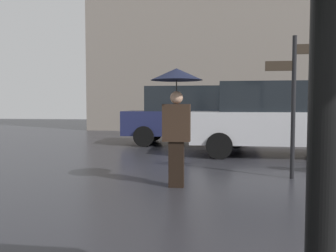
{
  "coord_description": "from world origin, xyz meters",
  "views": [
    {
      "loc": [
        -0.87,
        -2.12,
        1.39
      ],
      "look_at": [
        -1.68,
        3.96,
        1.01
      ],
      "focal_mm": 38.06,
      "sensor_mm": 36.0,
      "label": 1
    }
  ],
  "objects": [
    {
      "name": "street_signpost",
      "position": [
        0.57,
        4.74,
        1.62
      ],
      "size": [
        1.08,
        0.08,
        2.65
      ],
      "color": "black",
      "rests_on": "ground"
    },
    {
      "name": "parked_car_right",
      "position": [
        0.59,
        7.8,
        1.0
      ],
      "size": [
        4.39,
        1.87,
        1.98
      ],
      "rotation": [
        0.0,
        0.0,
        2.95
      ],
      "color": "silver",
      "rests_on": "ground"
    },
    {
      "name": "parked_car_distant",
      "position": [
        -1.79,
        10.19,
        1.01
      ],
      "size": [
        4.55,
        1.99,
        1.99
      ],
      "rotation": [
        0.0,
        0.0,
        -0.24
      ],
      "color": "#1E234C",
      "rests_on": "ground"
    },
    {
      "name": "pedestrian_with_umbrella",
      "position": [
        -1.51,
        3.76,
        1.49
      ],
      "size": [
        0.87,
        0.87,
        1.98
      ],
      "rotation": [
        0.0,
        0.0,
        1.32
      ],
      "color": "black",
      "rests_on": "ground"
    }
  ]
}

